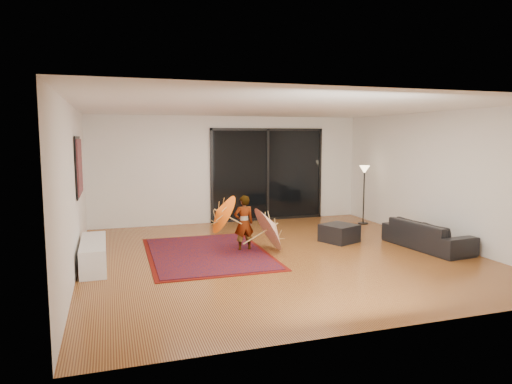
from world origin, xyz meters
name	(u,v)px	position (x,y,z in m)	size (l,w,h in m)	color
floor	(278,254)	(0.00, 0.00, 0.00)	(7.00, 7.00, 0.00)	#A7692D
ceiling	(279,108)	(0.00, 0.00, 2.70)	(7.00, 7.00, 0.00)	white
wall_back	(230,170)	(0.00, 3.50, 1.35)	(7.00, 7.00, 0.00)	silver
wall_front	(391,212)	(0.00, -3.50, 1.35)	(7.00, 7.00, 0.00)	silver
wall_left	(74,189)	(-3.50, 0.00, 1.35)	(7.00, 7.00, 0.00)	silver
wall_right	(437,177)	(3.50, 0.00, 1.35)	(7.00, 7.00, 0.00)	silver
sliding_door	(268,174)	(1.00, 3.47, 1.20)	(3.06, 0.07, 2.40)	black
painting	(79,166)	(-3.46, 1.00, 1.65)	(0.04, 1.28, 1.08)	black
media_console	(94,254)	(-3.25, 0.19, 0.22)	(0.40, 1.61, 0.45)	white
speaker	(93,264)	(-3.25, -0.20, 0.15)	(0.26, 0.26, 0.30)	#424244
persian_rug	(208,253)	(-1.25, 0.46, 0.01)	(2.23, 3.10, 0.02)	#540C07
sofa	(427,235)	(2.95, -0.45, 0.27)	(1.85, 0.72, 0.54)	black
ottoman	(339,233)	(1.58, 0.58, 0.18)	(0.64, 0.64, 0.36)	black
floor_lamp	(364,178)	(3.10, 2.17, 1.16)	(0.25, 0.25, 1.47)	black
child	(244,223)	(-0.53, 0.48, 0.54)	(0.39, 0.26, 1.07)	#999999
parasol_orange	(216,215)	(-1.08, 0.43, 0.73)	(0.55, 0.79, 0.86)	#FF620D
parasol_white	(276,224)	(0.07, 0.33, 0.50)	(0.60, 0.94, 0.97)	white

